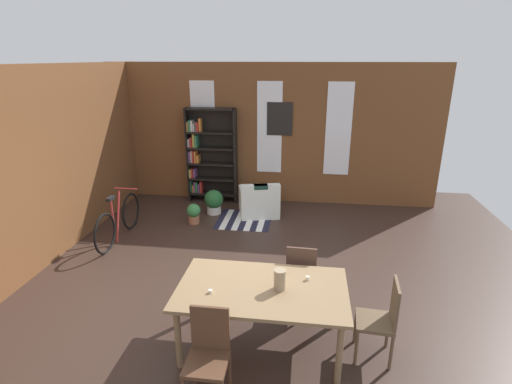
{
  "coord_description": "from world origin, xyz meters",
  "views": [
    {
      "loc": [
        0.86,
        -4.84,
        3.18
      ],
      "look_at": [
        0.04,
        1.2,
        1.07
      ],
      "focal_mm": 27.35,
      "sensor_mm": 36.0,
      "label": 1
    }
  ],
  "objects_px": {
    "dining_table": "(262,294)",
    "bookshelf_tall": "(208,155)",
    "dining_chair_far_right": "(301,274)",
    "bicycle_second": "(119,221)",
    "potted_plant_corner": "(194,213)",
    "potted_plant_by_shelf": "(214,201)",
    "dining_chair_head_right": "(382,318)",
    "armchair_white": "(259,202)",
    "dining_chair_near_left": "(208,353)",
    "vase_on_table": "(280,280)"
  },
  "relations": [
    {
      "from": "dining_chair_far_right",
      "to": "potted_plant_corner",
      "type": "distance_m",
      "value": 3.39
    },
    {
      "from": "dining_table",
      "to": "dining_chair_near_left",
      "type": "bearing_deg",
      "value": -118.6
    },
    {
      "from": "dining_table",
      "to": "bookshelf_tall",
      "type": "relative_size",
      "value": 0.88
    },
    {
      "from": "dining_table",
      "to": "potted_plant_by_shelf",
      "type": "relative_size",
      "value": 3.62
    },
    {
      "from": "dining_chair_head_right",
      "to": "potted_plant_corner",
      "type": "relative_size",
      "value": 2.31
    },
    {
      "from": "dining_chair_far_right",
      "to": "potted_plant_corner",
      "type": "bearing_deg",
      "value": 130.71
    },
    {
      "from": "dining_chair_head_right",
      "to": "bookshelf_tall",
      "type": "distance_m",
      "value": 5.68
    },
    {
      "from": "dining_chair_head_right",
      "to": "dining_chair_near_left",
      "type": "distance_m",
      "value": 1.9
    },
    {
      "from": "potted_plant_by_shelf",
      "to": "potted_plant_corner",
      "type": "height_order",
      "value": "potted_plant_by_shelf"
    },
    {
      "from": "dining_table",
      "to": "dining_chair_far_right",
      "type": "bearing_deg",
      "value": 61.6
    },
    {
      "from": "armchair_white",
      "to": "potted_plant_by_shelf",
      "type": "relative_size",
      "value": 1.87
    },
    {
      "from": "dining_chair_head_right",
      "to": "bookshelf_tall",
      "type": "bearing_deg",
      "value": 123.48
    },
    {
      "from": "dining_chair_near_left",
      "to": "armchair_white",
      "type": "xyz_separation_m",
      "value": [
        -0.12,
        4.76,
        -0.23
      ]
    },
    {
      "from": "vase_on_table",
      "to": "dining_chair_far_right",
      "type": "bearing_deg",
      "value": 73.77
    },
    {
      "from": "bookshelf_tall",
      "to": "armchair_white",
      "type": "distance_m",
      "value": 1.66
    },
    {
      "from": "dining_chair_far_right",
      "to": "armchair_white",
      "type": "xyz_separation_m",
      "value": [
        -0.96,
        3.21,
        -0.23
      ]
    },
    {
      "from": "potted_plant_corner",
      "to": "dining_table",
      "type": "bearing_deg",
      "value": -61.86
    },
    {
      "from": "dining_table",
      "to": "dining_chair_near_left",
      "type": "relative_size",
      "value": 1.98
    },
    {
      "from": "bicycle_second",
      "to": "potted_plant_by_shelf",
      "type": "xyz_separation_m",
      "value": [
        1.43,
        1.44,
        -0.08
      ]
    },
    {
      "from": "dining_table",
      "to": "vase_on_table",
      "type": "bearing_deg",
      "value": 0.0
    },
    {
      "from": "dining_chair_far_right",
      "to": "armchair_white",
      "type": "distance_m",
      "value": 3.36
    },
    {
      "from": "armchair_white",
      "to": "bicycle_second",
      "type": "height_order",
      "value": "bicycle_second"
    },
    {
      "from": "bicycle_second",
      "to": "potted_plant_corner",
      "type": "relative_size",
      "value": 4.27
    },
    {
      "from": "dining_chair_near_left",
      "to": "bookshelf_tall",
      "type": "distance_m",
      "value": 5.68
    },
    {
      "from": "bookshelf_tall",
      "to": "armchair_white",
      "type": "height_order",
      "value": "bookshelf_tall"
    },
    {
      "from": "bicycle_second",
      "to": "bookshelf_tall",
      "type": "bearing_deg",
      "value": 63.07
    },
    {
      "from": "dining_chair_near_left",
      "to": "potted_plant_corner",
      "type": "relative_size",
      "value": 2.31
    },
    {
      "from": "vase_on_table",
      "to": "dining_chair_head_right",
      "type": "bearing_deg",
      "value": -0.29
    },
    {
      "from": "dining_chair_far_right",
      "to": "bicycle_second",
      "type": "bearing_deg",
      "value": 153.3
    },
    {
      "from": "dining_table",
      "to": "dining_chair_near_left",
      "type": "xyz_separation_m",
      "value": [
        -0.42,
        -0.78,
        -0.18
      ]
    },
    {
      "from": "dining_chair_far_right",
      "to": "dining_chair_head_right",
      "type": "distance_m",
      "value": 1.19
    },
    {
      "from": "bookshelf_tall",
      "to": "dining_chair_near_left",
      "type": "bearing_deg",
      "value": -75.87
    },
    {
      "from": "potted_plant_by_shelf",
      "to": "dining_chair_far_right",
      "type": "bearing_deg",
      "value": -58.4
    },
    {
      "from": "bookshelf_tall",
      "to": "armchair_white",
      "type": "xyz_separation_m",
      "value": [
        1.26,
        -0.72,
        -0.81
      ]
    },
    {
      "from": "dining_chair_far_right",
      "to": "potted_plant_by_shelf",
      "type": "distance_m",
      "value": 3.69
    },
    {
      "from": "dining_chair_far_right",
      "to": "dining_chair_near_left",
      "type": "relative_size",
      "value": 1.0
    },
    {
      "from": "vase_on_table",
      "to": "dining_chair_far_right",
      "type": "xyz_separation_m",
      "value": [
        0.23,
        0.78,
        -0.38
      ]
    },
    {
      "from": "bicycle_second",
      "to": "dining_chair_head_right",
      "type": "bearing_deg",
      "value": -30.16
    },
    {
      "from": "dining_table",
      "to": "vase_on_table",
      "type": "distance_m",
      "value": 0.27
    },
    {
      "from": "dining_chair_head_right",
      "to": "armchair_white",
      "type": "xyz_separation_m",
      "value": [
        -1.86,
        3.99,
        -0.23
      ]
    },
    {
      "from": "dining_chair_far_right",
      "to": "potted_plant_corner",
      "type": "relative_size",
      "value": 2.31
    },
    {
      "from": "dining_table",
      "to": "bookshelf_tall",
      "type": "distance_m",
      "value": 5.06
    },
    {
      "from": "vase_on_table",
      "to": "bicycle_second",
      "type": "relative_size",
      "value": 0.13
    },
    {
      "from": "dining_table",
      "to": "armchair_white",
      "type": "bearing_deg",
      "value": 97.75
    },
    {
      "from": "dining_table",
      "to": "armchair_white",
      "type": "relative_size",
      "value": 1.94
    },
    {
      "from": "dining_chair_head_right",
      "to": "dining_chair_near_left",
      "type": "xyz_separation_m",
      "value": [
        -1.74,
        -0.77,
        0.0
      ]
    },
    {
      "from": "bookshelf_tall",
      "to": "vase_on_table",
      "type": "bearing_deg",
      "value": -67.01
    },
    {
      "from": "vase_on_table",
      "to": "potted_plant_corner",
      "type": "height_order",
      "value": "vase_on_table"
    },
    {
      "from": "vase_on_table",
      "to": "bookshelf_tall",
      "type": "relative_size",
      "value": 0.11
    },
    {
      "from": "dining_chair_far_right",
      "to": "dining_chair_near_left",
      "type": "height_order",
      "value": "same"
    }
  ]
}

